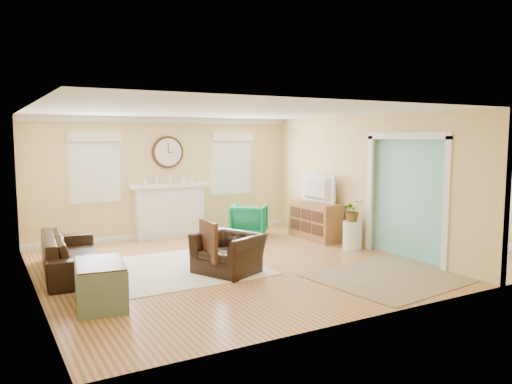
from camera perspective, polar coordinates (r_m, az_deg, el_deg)
floor at (r=9.30m, az=5.25°, el=-7.28°), size 9.00×9.00×0.00m
wall_back at (r=11.66m, az=-3.08°, el=1.99°), size 9.00×0.02×2.60m
wall_front at (r=6.85m, az=19.77°, el=-1.47°), size 9.00×0.02×2.60m
wall_left at (r=7.51m, az=-24.20°, el=-1.00°), size 0.02×6.00×2.60m
wall_right at (r=12.21m, az=22.99°, el=1.68°), size 0.02×6.00×2.60m
ceiling at (r=9.05m, az=5.42°, el=8.94°), size 9.00×6.00×0.02m
partition at (r=10.22m, az=11.42°, el=1.57°), size 0.17×6.00×2.60m
fireplace at (r=11.05m, az=-9.78°, el=-2.01°), size 1.70×0.30×1.17m
wall_clock at (r=11.02m, az=-10.05°, el=4.51°), size 0.70×0.07×0.70m
window_left at (r=10.60m, az=-17.95°, el=3.19°), size 1.05×0.13×1.42m
window_right at (r=11.62m, az=-2.77°, el=3.74°), size 1.05×0.13×1.42m
french_doors at (r=12.19m, az=22.82°, el=0.74°), size 0.06×1.70×2.20m
pendant at (r=11.03m, az=18.39°, el=6.11°), size 0.30×0.30×0.55m
rug_cream at (r=8.49m, az=-9.41°, el=-8.62°), size 2.81×2.45×0.01m
rug_jute at (r=8.21m, az=15.37°, el=-9.29°), size 2.56×2.19×0.01m
rug_grey at (r=11.02m, az=19.71°, el=-5.44°), size 2.16×2.70×0.01m
sofa at (r=8.58m, az=-20.23°, el=-6.61°), size 1.02×2.26×0.64m
eames_chair at (r=8.11m, az=-3.17°, el=-6.98°), size 1.19×1.25×0.64m
green_chair at (r=11.09m, az=-0.80°, el=-3.20°), size 1.06×1.06×0.69m
trunk at (r=6.88m, az=-17.37°, el=-10.01°), size 0.74×1.07×0.57m
credenza at (r=10.76m, az=6.72°, el=-3.25°), size 0.46×1.36×0.80m
tv at (r=10.66m, az=6.70°, el=0.43°), size 0.23×1.03×0.59m
garden_stool at (r=9.93m, az=10.95°, el=-4.87°), size 0.37×0.37×0.55m
potted_plant at (r=9.85m, az=11.01°, el=-2.09°), size 0.47×0.43×0.43m
dining_table at (r=10.96m, az=19.78°, el=-3.73°), size 1.15×1.97×0.68m
dining_chair_n at (r=11.76m, az=15.80°, el=-1.73°), size 0.53×0.53×0.99m
dining_chair_s at (r=10.25m, az=23.95°, el=-3.37°), size 0.43×0.43×0.94m
dining_chair_w at (r=10.56m, az=17.42°, el=-2.71°), size 0.46×0.46×0.98m
dining_chair_e at (r=11.37m, az=21.96°, el=-2.08°), size 0.54×0.54×1.03m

